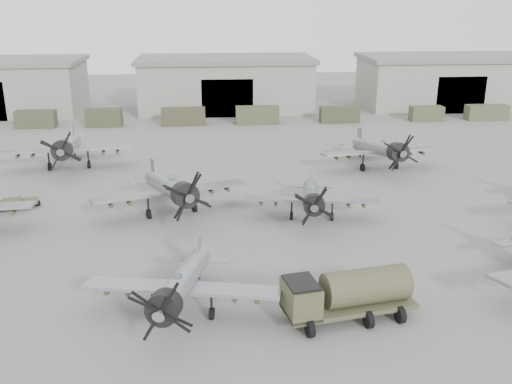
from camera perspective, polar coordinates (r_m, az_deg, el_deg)
ground at (r=39.11m, az=0.08°, el=-8.79°), size 220.00×220.00×0.00m
hangar_center at (r=97.48m, az=-3.04°, el=10.79°), size 29.00×14.80×8.70m
hangar_right at (r=105.68m, az=18.40°, el=10.51°), size 29.00×14.80×8.70m
support_truck_1 at (r=89.80m, az=-21.14°, el=6.82°), size 5.65×2.20×2.49m
support_truck_2 at (r=87.54m, az=-14.95°, el=7.19°), size 5.17×2.20×2.58m
support_truck_3 at (r=86.25m, az=-7.26°, el=7.50°), size 6.47×2.20×2.55m
support_truck_4 at (r=86.46m, az=0.13°, el=7.70°), size 6.45×2.20×2.60m
support_truck_5 at (r=88.42m, az=8.33°, el=7.68°), size 5.90×2.20×2.39m
support_truck_6 at (r=92.44m, az=16.67°, el=7.53°), size 4.97×2.20×2.23m
support_truck_7 at (r=96.34m, az=22.07°, el=7.39°), size 6.43×2.20×2.28m
aircraft_near_1 at (r=34.15m, az=-7.56°, el=-9.26°), size 11.97×10.77×4.75m
aircraft_mid_1 at (r=49.80m, az=-8.47°, el=0.35°), size 13.62×12.27×5.47m
aircraft_mid_2 at (r=48.52m, az=5.65°, el=-0.54°), size 11.55×10.39×4.59m
aircraft_far_0 at (r=66.07m, az=-18.35°, el=4.27°), size 14.02×12.62×5.57m
aircraft_far_1 at (r=63.95m, az=12.41°, el=4.22°), size 13.32×11.99×5.29m
fuel_tanker at (r=34.48m, az=9.15°, el=-9.84°), size 8.22×4.63×3.04m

